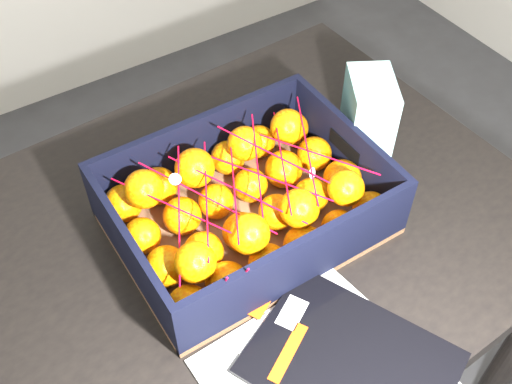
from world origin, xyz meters
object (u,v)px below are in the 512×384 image
table (201,282)px  magazine_stack (332,376)px  retail_carton (367,120)px  produce_crate (246,209)px

table → magazine_stack: size_ratio=3.23×
table → retail_carton: (0.38, 0.03, 0.19)m
magazine_stack → retail_carton: 0.47m
produce_crate → retail_carton: retail_carton is taller
table → magazine_stack: (0.05, -0.30, 0.11)m
retail_carton → magazine_stack: bearing=-105.0°
produce_crate → retail_carton: 0.28m
retail_carton → table: bearing=-146.3°
retail_carton → produce_crate: bearing=-145.5°
magazine_stack → retail_carton: bearing=45.7°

